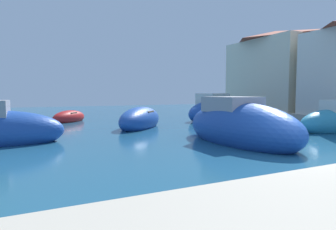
% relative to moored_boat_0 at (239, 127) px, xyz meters
% --- Properties ---
extents(ground, '(80.00, 80.00, 0.00)m').
position_rel_moored_boat_0_xyz_m(ground, '(-0.09, -3.38, -0.67)').
color(ground, '#1E5170').
extents(moored_boat_0, '(2.63, 6.29, 2.40)m').
position_rel_moored_boat_0_xyz_m(moored_boat_0, '(0.00, 0.00, 0.00)').
color(moored_boat_0, '#1E479E').
rests_on(moored_boat_0, ground).
extents(moored_boat_2, '(6.53, 4.24, 2.49)m').
position_rel_moored_boat_0_xyz_m(moored_boat_2, '(5.00, 8.81, -0.01)').
color(moored_boat_2, '#1E479E').
rests_on(moored_boat_2, ground).
extents(moored_boat_3, '(4.55, 4.92, 1.59)m').
position_rel_moored_boat_0_xyz_m(moored_boat_3, '(-1.87, 6.80, -0.22)').
color(moored_boat_3, '#1E479E').
rests_on(moored_boat_3, ground).
extents(moored_boat_5, '(3.07, 3.02, 1.06)m').
position_rel_moored_boat_0_xyz_m(moored_boat_5, '(-5.34, 12.16, -0.37)').
color(moored_boat_5, '#B21E1E').
rests_on(moored_boat_5, ground).
extents(moored_boat_6, '(4.35, 1.94, 2.03)m').
position_rel_moored_boat_0_xyz_m(moored_boat_6, '(6.84, 0.63, -0.15)').
color(moored_boat_6, teal).
rests_on(moored_boat_6, ground).
extents(waterfront_building_annex, '(5.42, 8.50, 7.29)m').
position_rel_moored_boat_0_xyz_m(waterfront_building_annex, '(12.91, 10.77, 3.53)').
color(waterfront_building_annex, beige).
rests_on(waterfront_building_annex, quay_promenade).
extents(quayside_tree, '(3.16, 3.16, 4.94)m').
position_rel_moored_boat_0_xyz_m(quayside_tree, '(12.10, 8.95, 3.19)').
color(quayside_tree, brown).
rests_on(quayside_tree, quay_promenade).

